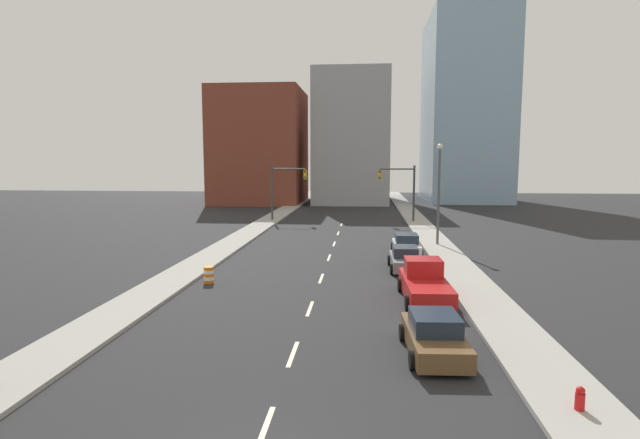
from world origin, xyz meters
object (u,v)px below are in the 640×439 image
(traffic_signal_left, at_px, (282,185))
(traffic_signal_right, at_px, (404,186))
(street_lamp, at_px, (439,187))
(sedan_gray, at_px, (405,259))
(traffic_barrel, at_px, (209,275))
(fire_hydrant, at_px, (580,401))
(sedan_white, at_px, (406,245))
(sedan_brown, at_px, (434,336))
(pickup_truck_red, at_px, (425,284))

(traffic_signal_left, bearing_deg, traffic_signal_right, 0.00)
(street_lamp, height_order, sedan_gray, street_lamp)
(traffic_signal_left, height_order, traffic_barrel, traffic_signal_left)
(traffic_signal_right, relative_size, street_lamp, 0.77)
(traffic_signal_right, bearing_deg, street_lamp, -84.13)
(traffic_signal_right, bearing_deg, sedan_gray, -94.02)
(traffic_signal_left, xyz_separation_m, fire_hydrant, (15.39, -42.93, -3.71))
(traffic_barrel, xyz_separation_m, sedan_white, (11.88, 9.78, 0.22))
(sedan_brown, height_order, sedan_gray, sedan_brown)
(pickup_truck_red, height_order, sedan_gray, pickup_truck_red)
(traffic_signal_right, distance_m, sedan_brown, 39.05)
(sedan_gray, bearing_deg, traffic_signal_left, 115.32)
(traffic_signal_left, xyz_separation_m, sedan_brown, (12.04, -38.86, -3.44))
(traffic_signal_right, relative_size, pickup_truck_red, 1.14)
(sedan_brown, bearing_deg, fire_hydrant, -53.49)
(traffic_signal_right, relative_size, traffic_barrel, 6.73)
(traffic_signal_left, height_order, street_lamp, street_lamp)
(street_lamp, relative_size, sedan_white, 1.85)
(sedan_brown, bearing_deg, pickup_truck_red, 83.10)
(traffic_barrel, xyz_separation_m, fire_hydrant, (14.67, -13.56, -0.06))
(sedan_white, bearing_deg, sedan_brown, -91.97)
(pickup_truck_red, bearing_deg, street_lamp, 77.91)
(traffic_signal_right, relative_size, fire_hydrant, 7.64)
(traffic_signal_right, height_order, pickup_truck_red, traffic_signal_right)
(sedan_gray, xyz_separation_m, sedan_white, (0.52, 5.21, 0.02))
(sedan_brown, height_order, sedan_white, sedan_white)
(sedan_white, bearing_deg, pickup_truck_red, -90.65)
(sedan_brown, distance_m, pickup_truck_red, 7.18)
(fire_hydrant, bearing_deg, street_lamp, 89.94)
(traffic_signal_right, distance_m, street_lamp, 15.70)
(traffic_barrel, distance_m, pickup_truck_red, 12.04)
(traffic_signal_right, xyz_separation_m, fire_hydrant, (1.57, -42.93, -3.71))
(street_lamp, height_order, pickup_truck_red, street_lamp)
(fire_hydrant, distance_m, sedan_brown, 5.28)
(street_lamp, bearing_deg, sedan_brown, -98.28)
(traffic_signal_left, relative_size, sedan_brown, 1.43)
(traffic_barrel, xyz_separation_m, pickup_truck_red, (11.81, -2.33, 0.33))
(traffic_signal_right, bearing_deg, pickup_truck_red, -92.33)
(fire_hydrant, relative_size, sedan_white, 0.19)
(traffic_signal_left, relative_size, traffic_signal_right, 1.00)
(fire_hydrant, relative_size, sedan_gray, 0.19)
(sedan_gray, distance_m, sedan_white, 5.24)
(sedan_gray, height_order, sedan_white, sedan_white)
(fire_hydrant, bearing_deg, traffic_barrel, 137.25)
(traffic_signal_right, height_order, sedan_white, traffic_signal_right)
(sedan_gray, bearing_deg, sedan_white, 83.64)
(traffic_signal_left, distance_m, sedan_gray, 27.79)
(traffic_signal_left, bearing_deg, sedan_white, -57.25)
(pickup_truck_red, bearing_deg, sedan_brown, -95.80)
(traffic_barrel, distance_m, street_lamp, 20.60)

